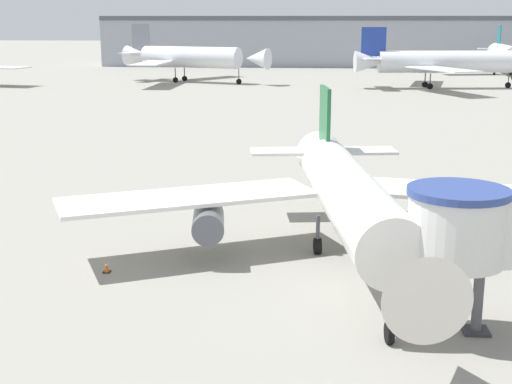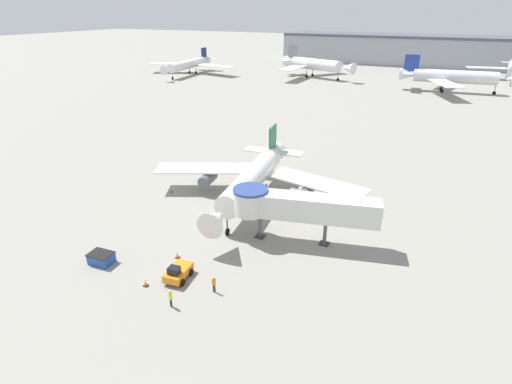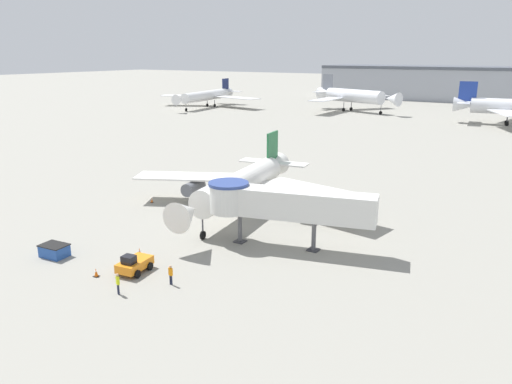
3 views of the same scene
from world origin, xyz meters
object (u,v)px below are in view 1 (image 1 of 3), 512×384
at_px(background_jet_gray_tail, 188,57).
at_px(background_jet_blue_tail, 441,62).
at_px(background_jet_teal_tail, 505,54).
at_px(traffic_cone_port_wing, 107,267).
at_px(main_airplane, 349,197).

distance_m(background_jet_gray_tail, background_jet_blue_tail, 50.77).
distance_m(background_jet_teal_tail, background_jet_blue_tail, 38.21).
bearing_deg(traffic_cone_port_wing, background_jet_gray_tail, 97.93).
xyz_separation_m(main_airplane, background_jet_blue_tail, (21.62, 101.83, 1.31)).
distance_m(main_airplane, background_jet_teal_tail, 140.70).
height_order(background_jet_gray_tail, background_jet_teal_tail, background_jet_gray_tail).
distance_m(main_airplane, background_jet_blue_tail, 104.11).
bearing_deg(background_jet_gray_tail, main_airplane, -146.73).
height_order(traffic_cone_port_wing, background_jet_blue_tail, background_jet_blue_tail).
bearing_deg(background_jet_gray_tail, traffic_cone_port_wing, -153.13).
distance_m(traffic_cone_port_wing, background_jet_teal_tail, 147.42).
bearing_deg(traffic_cone_port_wing, background_jet_blue_tail, 71.91).
bearing_deg(main_airplane, traffic_cone_port_wing, -175.64).
height_order(main_airplane, background_jet_gray_tail, background_jet_gray_tail).
height_order(background_jet_teal_tail, background_jet_blue_tail, background_jet_blue_tail).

